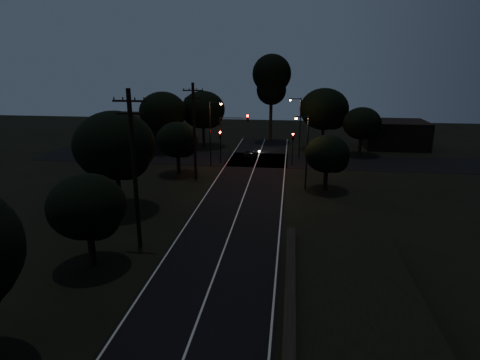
# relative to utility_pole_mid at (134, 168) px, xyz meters

# --- Properties ---
(road_surface) EXTENTS (60.00, 70.00, 0.03)m
(road_surface) POSITION_rel_utility_pole_mid_xyz_m (6.00, 16.12, -5.73)
(road_surface) COLOR black
(road_surface) RESTS_ON ground
(utility_pole_mid) EXTENTS (2.20, 0.30, 11.00)m
(utility_pole_mid) POSITION_rel_utility_pole_mid_xyz_m (0.00, 0.00, 0.00)
(utility_pole_mid) COLOR black
(utility_pole_mid) RESTS_ON ground
(utility_pole_far) EXTENTS (2.20, 0.30, 10.50)m
(utility_pole_far) POSITION_rel_utility_pole_mid_xyz_m (0.00, 17.00, -0.25)
(utility_pole_far) COLOR black
(utility_pole_far) RESTS_ON ground
(tree_left_b) EXTENTS (4.78, 4.78, 6.07)m
(tree_left_b) POSITION_rel_utility_pole_mid_xyz_m (-1.83, -3.10, -1.80)
(tree_left_b) COLOR black
(tree_left_b) RESTS_ON ground
(tree_left_c) EXTENTS (6.88, 6.88, 8.69)m
(tree_left_c) POSITION_rel_utility_pole_mid_xyz_m (-4.26, 6.86, -0.12)
(tree_left_c) COLOR black
(tree_left_c) RESTS_ON ground
(tree_left_d) EXTENTS (4.78, 4.78, 6.07)m
(tree_left_d) POSITION_rel_utility_pole_mid_xyz_m (-2.33, 18.90, -1.81)
(tree_left_d) COLOR black
(tree_left_d) RESTS_ON ground
(tree_far_nw) EXTENTS (6.63, 6.63, 8.40)m
(tree_far_nw) POSITION_rel_utility_pole_mid_xyz_m (-2.77, 34.87, -0.30)
(tree_far_nw) COLOR black
(tree_far_nw) RESTS_ON ground
(tree_far_w) EXTENTS (6.69, 6.69, 8.53)m
(tree_far_w) POSITION_rel_utility_pole_mid_xyz_m (-7.76, 30.86, -0.20)
(tree_far_w) COLOR black
(tree_far_w) RESTS_ON ground
(tree_far_ne) EXTENTS (7.08, 7.08, 8.96)m
(tree_far_ne) POSITION_rel_utility_pole_mid_xyz_m (15.25, 34.86, 0.06)
(tree_far_ne) COLOR black
(tree_far_ne) RESTS_ON ground
(tree_far_e) EXTENTS (5.22, 5.22, 6.62)m
(tree_far_e) POSITION_rel_utility_pole_mid_xyz_m (20.18, 31.89, -1.45)
(tree_far_e) COLOR black
(tree_far_e) RESTS_ON ground
(tree_right_a) EXTENTS (4.46, 4.46, 5.66)m
(tree_right_a) POSITION_rel_utility_pole_mid_xyz_m (14.16, 14.91, -2.07)
(tree_right_a) COLOR black
(tree_right_a) RESTS_ON ground
(tall_pine) EXTENTS (6.06, 6.06, 13.76)m
(tall_pine) POSITION_rel_utility_pole_mid_xyz_m (7.00, 40.00, 4.18)
(tall_pine) COLOR black
(tall_pine) RESTS_ON ground
(building_left) EXTENTS (10.00, 8.00, 4.40)m
(building_left) POSITION_rel_utility_pole_mid_xyz_m (-14.00, 37.00, -3.54)
(building_left) COLOR black
(building_left) RESTS_ON ground
(building_right) EXTENTS (9.00, 7.00, 4.00)m
(building_right) POSITION_rel_utility_pole_mid_xyz_m (26.00, 38.00, -3.74)
(building_right) COLOR black
(building_right) RESTS_ON ground
(signal_left) EXTENTS (0.28, 0.35, 4.10)m
(signal_left) POSITION_rel_utility_pole_mid_xyz_m (1.40, 24.99, -2.90)
(signal_left) COLOR black
(signal_left) RESTS_ON ground
(signal_right) EXTENTS (0.28, 0.35, 4.10)m
(signal_right) POSITION_rel_utility_pole_mid_xyz_m (10.60, 24.99, -2.90)
(signal_right) COLOR black
(signal_right) RESTS_ON ground
(signal_mast) EXTENTS (3.70, 0.35, 6.25)m
(signal_mast) POSITION_rel_utility_pole_mid_xyz_m (3.09, 24.99, -1.40)
(signal_mast) COLOR black
(signal_mast) RESTS_ON ground
(streetlight_a) EXTENTS (1.66, 0.26, 8.00)m
(streetlight_a) POSITION_rel_utility_pole_mid_xyz_m (0.69, 23.00, -1.10)
(streetlight_a) COLOR black
(streetlight_a) RESTS_ON ground
(streetlight_b) EXTENTS (1.66, 0.26, 8.00)m
(streetlight_b) POSITION_rel_utility_pole_mid_xyz_m (11.31, 29.00, -1.10)
(streetlight_b) COLOR black
(streetlight_b) RESTS_ON ground
(streetlight_c) EXTENTS (1.46, 0.26, 7.50)m
(streetlight_c) POSITION_rel_utility_pole_mid_xyz_m (11.83, 15.00, -1.39)
(streetlight_c) COLOR black
(streetlight_c) RESTS_ON ground
(car) EXTENTS (2.18, 3.37, 1.07)m
(car) POSITION_rel_utility_pole_mid_xyz_m (5.00, 28.60, -5.20)
(car) COLOR black
(car) RESTS_ON ground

